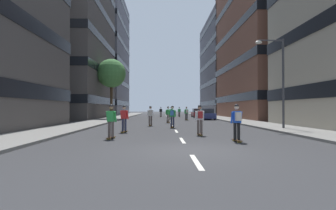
# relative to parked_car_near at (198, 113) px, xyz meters

# --- Properties ---
(ground_plane) EXTENTS (165.54, 165.54, 0.00)m
(ground_plane) POSITION_rel_parked_car_near_xyz_m (-5.30, -7.44, -0.70)
(ground_plane) COLOR #333335
(sidewalk_left) EXTENTS (3.44, 75.87, 0.14)m
(sidewalk_left) POSITION_rel_parked_car_near_xyz_m (-13.51, -3.99, -0.63)
(sidewalk_left) COLOR gray
(sidewalk_left) RESTS_ON ground_plane
(sidewalk_right) EXTENTS (3.44, 75.87, 0.14)m
(sidewalk_right) POSITION_rel_parked_car_near_xyz_m (2.92, -3.99, -0.63)
(sidewalk_right) COLOR gray
(sidewalk_right) RESTS_ON ground_plane
(lane_markings) EXTENTS (0.16, 62.20, 0.01)m
(lane_markings) POSITION_rel_parked_car_near_xyz_m (-5.30, -7.03, -0.70)
(lane_markings) COLOR silver
(lane_markings) RESTS_ON ground_plane
(building_left_mid) EXTENTS (15.26, 18.11, 22.77)m
(building_left_mid) POSITION_rel_parked_car_near_xyz_m (-22.80, -4.52, 10.77)
(building_left_mid) COLOR #4C4744
(building_left_mid) RESTS_ON ground_plane
(building_left_far) EXTENTS (15.26, 19.89, 27.61)m
(building_left_far) POSITION_rel_parked_car_near_xyz_m (-22.80, 16.83, 13.20)
(building_left_far) COLOR slate
(building_left_far) RESTS_ON ground_plane
(building_right_mid) EXTENTS (15.26, 22.52, 25.85)m
(building_right_mid) POSITION_rel_parked_car_near_xyz_m (12.21, -4.52, 12.32)
(building_right_mid) COLOR brown
(building_right_mid) RESTS_ON ground_plane
(building_right_far) EXTENTS (15.26, 21.86, 22.78)m
(building_right_far) POSITION_rel_parked_car_near_xyz_m (12.21, 16.83, 10.78)
(building_right_far) COLOR slate
(building_right_far) RESTS_ON ground_plane
(parked_car_near) EXTENTS (1.82, 4.40, 1.52)m
(parked_car_near) POSITION_rel_parked_car_near_xyz_m (0.00, 0.00, 0.00)
(parked_car_near) COLOR maroon
(parked_car_near) RESTS_ON ground_plane
(parked_car_mid) EXTENTS (1.82, 4.40, 1.52)m
(parked_car_mid) POSITION_rel_parked_car_near_xyz_m (0.00, -9.13, 0.00)
(parked_car_mid) COLOR navy
(parked_car_mid) RESTS_ON ground_plane
(street_tree_near) EXTENTS (4.12, 4.12, 8.52)m
(street_tree_near) POSITION_rel_parked_car_near_xyz_m (-13.51, -7.54, 5.87)
(street_tree_near) COLOR #4C3823
(street_tree_near) RESTS_ON sidewalk_left
(streetlamp_right) EXTENTS (2.13, 0.30, 6.50)m
(streetlamp_right) POSITION_rel_parked_car_near_xyz_m (2.21, -26.13, 3.44)
(streetlamp_right) COLOR #3F3F44
(streetlamp_right) RESTS_ON sidewalk_right
(skater_0) EXTENTS (0.57, 0.92, 1.78)m
(skater_0) POSITION_rel_parked_car_near_xyz_m (-3.01, -10.96, 0.32)
(skater_0) COLOR brown
(skater_0) RESTS_ON ground_plane
(skater_1) EXTENTS (0.55, 0.91, 1.78)m
(skater_1) POSITION_rel_parked_car_near_xyz_m (-7.30, -21.75, 0.32)
(skater_1) COLOR brown
(skater_1) RESTS_ON ground_plane
(skater_2) EXTENTS (0.55, 0.91, 1.78)m
(skater_2) POSITION_rel_parked_car_near_xyz_m (-2.78, -32.64, 0.32)
(skater_2) COLOR brown
(skater_2) RESTS_ON ground_plane
(skater_3) EXTENTS (0.56, 0.92, 1.78)m
(skater_3) POSITION_rel_parked_car_near_xyz_m (-6.42, 2.32, 0.29)
(skater_3) COLOR brown
(skater_3) RESTS_ON ground_plane
(skater_4) EXTENTS (0.55, 0.91, 1.78)m
(skater_4) POSITION_rel_parked_car_near_xyz_m (-4.78, -5.12, 0.29)
(skater_4) COLOR brown
(skater_4) RESTS_ON ground_plane
(skater_5) EXTENTS (0.57, 0.92, 1.78)m
(skater_5) POSITION_rel_parked_car_near_xyz_m (-8.74, -27.86, 0.29)
(skater_5) COLOR brown
(skater_5) RESTS_ON ground_plane
(skater_6) EXTENTS (0.56, 0.92, 1.78)m
(skater_6) POSITION_rel_parked_car_near_xyz_m (-8.91, -31.34, 0.29)
(skater_6) COLOR brown
(skater_6) RESTS_ON ground_plane
(skater_7) EXTENTS (0.54, 0.91, 1.78)m
(skater_7) POSITION_rel_parked_car_near_xyz_m (-3.03, 2.36, 0.29)
(skater_7) COLOR brown
(skater_7) RESTS_ON ground_plane
(skater_8) EXTENTS (0.54, 0.91, 1.78)m
(skater_8) POSITION_rel_parked_car_near_xyz_m (-4.10, -29.80, 0.32)
(skater_8) COLOR brown
(skater_8) RESTS_ON ground_plane
(skater_9) EXTENTS (0.57, 0.92, 1.78)m
(skater_9) POSITION_rel_parked_car_near_xyz_m (-5.59, -16.98, 0.29)
(skater_9) COLOR brown
(skater_9) RESTS_ON ground_plane
(skater_10) EXTENTS (0.57, 0.92, 1.78)m
(skater_10) POSITION_rel_parked_car_near_xyz_m (-5.44, -24.02, 0.32)
(skater_10) COLOR brown
(skater_10) RESTS_ON ground_plane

